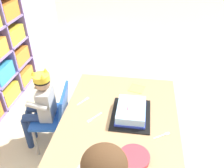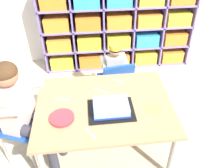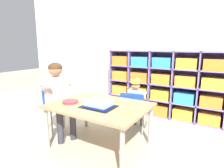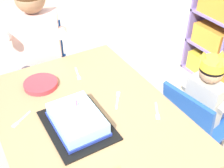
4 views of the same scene
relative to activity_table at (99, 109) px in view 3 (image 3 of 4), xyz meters
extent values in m
plane|color=beige|center=(0.00, 0.00, -0.50)|extent=(16.00, 16.00, 0.00)
cube|color=silver|center=(0.00, 1.76, 0.85)|extent=(6.62, 0.10, 2.70)
cube|color=#7F6BB2|center=(0.33, 1.70, 0.09)|extent=(2.05, 0.01, 1.19)
cube|color=#7F6BB2|center=(-0.69, 1.52, 0.09)|extent=(0.02, 0.36, 1.19)
cube|color=#7F6BB2|center=(-0.28, 1.52, 0.09)|extent=(0.02, 0.36, 1.19)
cube|color=#7F6BB2|center=(0.12, 1.52, 0.09)|extent=(0.02, 0.36, 1.19)
cube|color=#7F6BB2|center=(0.53, 1.52, 0.09)|extent=(0.02, 0.36, 1.19)
cube|color=#7F6BB2|center=(0.94, 1.52, 0.09)|extent=(0.02, 0.36, 1.19)
cube|color=#7F6BB2|center=(0.33, 1.52, -0.49)|extent=(2.05, 0.36, 0.02)
cube|color=#7F6BB2|center=(0.33, 1.52, -0.20)|extent=(2.05, 0.36, 0.02)
cube|color=#7F6BB2|center=(0.33, 1.52, 0.09)|extent=(2.05, 0.36, 0.02)
cube|color=#7F6BB2|center=(0.33, 1.52, 0.38)|extent=(2.05, 0.36, 0.02)
cube|color=#7F6BB2|center=(0.33, 1.52, 0.68)|extent=(2.05, 0.36, 0.02)
cube|color=yellow|center=(-0.49, 1.51, -0.39)|extent=(0.32, 0.29, 0.18)
cube|color=orange|center=(-0.08, 1.51, -0.39)|extent=(0.32, 0.29, 0.18)
cube|color=orange|center=(0.33, 1.51, -0.39)|extent=(0.32, 0.29, 0.18)
cube|color=yellow|center=(0.73, 1.51, -0.39)|extent=(0.32, 0.29, 0.18)
cube|color=orange|center=(1.14, 1.51, -0.39)|extent=(0.32, 0.29, 0.18)
cube|color=orange|center=(-0.49, 1.51, -0.10)|extent=(0.32, 0.29, 0.18)
cube|color=yellow|center=(-0.08, 1.51, -0.10)|extent=(0.32, 0.29, 0.18)
cube|color=yellow|center=(0.33, 1.51, -0.10)|extent=(0.32, 0.29, 0.18)
cube|color=teal|center=(0.73, 1.51, -0.10)|extent=(0.32, 0.29, 0.18)
cube|color=orange|center=(1.14, 1.51, -0.10)|extent=(0.32, 0.29, 0.18)
cube|color=orange|center=(-0.49, 1.51, 0.19)|extent=(0.32, 0.29, 0.18)
cube|color=orange|center=(-0.08, 1.51, 0.19)|extent=(0.32, 0.29, 0.18)
cube|color=orange|center=(0.33, 1.51, 0.19)|extent=(0.32, 0.29, 0.18)
cube|color=orange|center=(0.73, 1.51, 0.19)|extent=(0.32, 0.29, 0.18)
cube|color=yellow|center=(1.14, 1.51, 0.19)|extent=(0.32, 0.29, 0.18)
cube|color=orange|center=(-0.49, 1.51, 0.48)|extent=(0.32, 0.29, 0.18)
cube|color=teal|center=(-0.08, 1.51, 0.48)|extent=(0.32, 0.29, 0.18)
cube|color=teal|center=(0.33, 1.51, 0.48)|extent=(0.32, 0.29, 0.18)
cube|color=yellow|center=(0.73, 1.51, 0.48)|extent=(0.32, 0.29, 0.18)
cube|color=orange|center=(1.14, 1.51, 0.48)|extent=(0.32, 0.29, 0.18)
cube|color=#A37F56|center=(0.00, 0.00, 0.04)|extent=(1.18, 0.88, 0.03)
cylinder|color=#9E9993|center=(-0.53, -0.38, -0.24)|extent=(0.05, 0.05, 0.53)
cylinder|color=#9E9993|center=(0.53, -0.38, -0.24)|extent=(0.05, 0.05, 0.53)
cylinder|color=#9E9993|center=(-0.53, 0.38, -0.24)|extent=(0.05, 0.05, 0.53)
cylinder|color=#9E9993|center=(0.53, 0.38, -0.24)|extent=(0.05, 0.05, 0.53)
cube|color=#1E4CA8|center=(0.18, 0.66, -0.17)|extent=(0.41, 0.35, 0.03)
cube|color=#1E4CA8|center=(0.20, 0.52, -0.02)|extent=(0.35, 0.11, 0.27)
cylinder|color=gray|center=(0.32, 0.80, -0.34)|extent=(0.02, 0.02, 0.32)
cylinder|color=gray|center=(0.01, 0.75, -0.34)|extent=(0.02, 0.02, 0.32)
cylinder|color=gray|center=(0.35, 0.56, -0.34)|extent=(0.02, 0.02, 0.32)
cylinder|color=gray|center=(0.04, 0.52, -0.34)|extent=(0.02, 0.02, 0.32)
cube|color=#B2ADA3|center=(0.18, 0.67, -0.01)|extent=(0.22, 0.14, 0.29)
sphere|color=tan|center=(0.18, 0.67, 0.20)|extent=(0.13, 0.13, 0.13)
ellipsoid|color=black|center=(0.18, 0.67, 0.22)|extent=(0.14, 0.14, 0.10)
cylinder|color=yellow|center=(0.18, 0.67, 0.25)|extent=(0.14, 0.14, 0.05)
cone|color=yellow|center=(0.17, 0.73, 0.30)|extent=(0.04, 0.04, 0.04)
cone|color=yellow|center=(0.24, 0.65, 0.30)|extent=(0.04, 0.04, 0.04)
cone|color=yellow|center=(0.13, 0.63, 0.30)|extent=(0.04, 0.04, 0.04)
cylinder|color=navy|center=(0.23, 0.78, -0.13)|extent=(0.10, 0.22, 0.07)
cylinder|color=navy|center=(0.10, 0.76, -0.13)|extent=(0.10, 0.22, 0.07)
cylinder|color=navy|center=(0.21, 0.88, -0.33)|extent=(0.06, 0.06, 0.34)
cylinder|color=navy|center=(0.09, 0.87, -0.33)|extent=(0.06, 0.06, 0.34)
cylinder|color=#B2ADA3|center=(0.30, 0.73, 0.05)|extent=(0.07, 0.18, 0.10)
cylinder|color=#B2ADA3|center=(0.05, 0.69, 0.05)|extent=(0.07, 0.18, 0.10)
cube|color=#1E4CA8|center=(-0.73, -0.01, -0.08)|extent=(0.44, 0.45, 0.03)
cube|color=#1E4CA8|center=(-0.88, 0.05, 0.07)|extent=(0.18, 0.32, 0.28)
cylinder|color=gray|center=(-0.65, -0.20, -0.30)|extent=(0.02, 0.02, 0.41)
cylinder|color=gray|center=(-0.55, 0.07, -0.30)|extent=(0.02, 0.02, 0.41)
cylinder|color=gray|center=(-0.91, -0.10, -0.30)|extent=(0.02, 0.02, 0.41)
cylinder|color=gray|center=(-0.81, 0.17, -0.30)|extent=(0.02, 0.02, 0.41)
cube|color=beige|center=(-0.73, -0.01, 0.14)|extent=(0.26, 0.34, 0.42)
sphere|color=#997051|center=(-0.73, -0.01, 0.45)|extent=(0.19, 0.19, 0.19)
ellipsoid|color=#472D19|center=(-0.73, -0.01, 0.48)|extent=(0.19, 0.19, 0.14)
cylinder|color=#33333D|center=(-0.62, -0.15, -0.04)|extent=(0.32, 0.20, 0.10)
cylinder|color=#33333D|center=(-0.56, 0.02, -0.04)|extent=(0.32, 0.20, 0.10)
cylinder|color=#33333D|center=(-0.48, -0.21, -0.29)|extent=(0.08, 0.08, 0.43)
cylinder|color=#33333D|center=(-0.42, -0.04, -0.29)|extent=(0.08, 0.08, 0.43)
cylinder|color=beige|center=(-0.74, -0.19, 0.23)|extent=(0.25, 0.15, 0.14)
cylinder|color=beige|center=(-0.61, 0.12, 0.23)|extent=(0.25, 0.15, 0.14)
cube|color=black|center=(0.05, -0.08, 0.06)|extent=(0.39, 0.30, 0.01)
cube|color=#9ED1EF|center=(0.05, -0.08, 0.10)|extent=(0.29, 0.21, 0.07)
cube|color=#283DB2|center=(0.05, -0.08, 0.07)|extent=(0.30, 0.23, 0.02)
cylinder|color=#E54C66|center=(0.00, -0.06, 0.16)|extent=(0.01, 0.01, 0.04)
cylinder|color=#DB333D|center=(-0.36, -0.13, 0.07)|extent=(0.20, 0.20, 0.03)
cube|color=#F4DB4C|center=(0.41, -0.11, 0.06)|extent=(0.16, 0.16, 0.00)
cube|color=white|center=(-0.15, -0.29, 0.06)|extent=(0.06, 0.09, 0.00)
cube|color=white|center=(-0.11, -0.35, 0.06)|extent=(0.04, 0.04, 0.00)
cube|color=white|center=(0.00, 0.18, 0.06)|extent=(0.09, 0.07, 0.00)
cube|color=white|center=(-0.06, 0.22, 0.06)|extent=(0.04, 0.04, 0.00)
cube|color=white|center=(0.15, 0.34, 0.06)|extent=(0.09, 0.06, 0.00)
cube|color=white|center=(0.20, 0.30, 0.06)|extent=(0.04, 0.04, 0.00)
cube|color=white|center=(-0.38, 0.11, 0.06)|extent=(0.10, 0.03, 0.00)
cube|color=white|center=(-0.32, 0.10, 0.06)|extent=(0.04, 0.03, 0.00)
camera|label=1|loc=(-1.31, -0.13, 1.26)|focal=37.00mm
camera|label=2|loc=(-0.11, -1.53, 1.47)|focal=38.23mm
camera|label=3|loc=(1.30, -1.83, 0.77)|focal=30.39mm
camera|label=4|loc=(1.01, -0.45, 1.10)|focal=46.08mm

